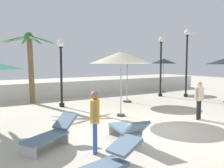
% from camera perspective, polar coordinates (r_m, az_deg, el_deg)
% --- Properties ---
extents(ground_plane, '(56.00, 56.00, 0.00)m').
position_cam_1_polar(ground_plane, '(9.24, 11.24, -10.29)').
color(ground_plane, beige).
extents(boundary_wall, '(25.20, 0.30, 1.07)m').
position_cam_1_polar(boundary_wall, '(17.12, -11.08, -1.28)').
color(boundary_wall, silver).
rests_on(boundary_wall, ground_plane).
extents(patio_umbrella_1, '(2.76, 2.76, 2.92)m').
position_cam_1_polar(patio_umbrella_1, '(11.03, 2.08, 6.04)').
color(patio_umbrella_1, '#333338').
rests_on(patio_umbrella_1, ground_plane).
extents(patio_umbrella_2, '(2.50, 2.50, 2.48)m').
position_cam_1_polar(patio_umbrella_2, '(14.87, 3.52, 4.35)').
color(patio_umbrella_2, '#333338').
rests_on(patio_umbrella_2, ground_plane).
extents(patio_umbrella_5, '(2.02, 2.02, 2.69)m').
position_cam_1_polar(patio_umbrella_5, '(19.89, 11.70, 5.09)').
color(patio_umbrella_5, '#333338').
rests_on(patio_umbrella_5, ground_plane).
extents(palm_tree_0, '(2.92, 2.92, 4.11)m').
position_cam_1_polar(palm_tree_0, '(15.14, -18.28, 5.90)').
color(palm_tree_0, brown).
rests_on(palm_tree_0, ground_plane).
extents(lamp_post_0, '(0.40, 0.40, 3.59)m').
position_cam_1_polar(lamp_post_0, '(13.59, -11.58, 4.61)').
color(lamp_post_0, black).
rests_on(lamp_post_0, ground_plane).
extents(lamp_post_1, '(0.41, 0.41, 4.60)m').
position_cam_1_polar(lamp_post_1, '(17.79, 16.76, 6.69)').
color(lamp_post_1, black).
rests_on(lamp_post_1, ground_plane).
extents(lamp_post_3, '(0.36, 0.36, 4.11)m').
position_cam_1_polar(lamp_post_3, '(17.65, 11.12, 5.24)').
color(lamp_post_3, black).
rests_on(lamp_post_3, ground_plane).
extents(lounge_chair_0, '(1.91, 0.94, 0.81)m').
position_cam_1_polar(lounge_chair_0, '(5.24, -1.76, -17.87)').
color(lounge_chair_0, '#B7B7BC').
rests_on(lounge_chair_0, ground_plane).
extents(lounge_chair_1, '(0.91, 1.95, 0.84)m').
position_cam_1_polar(lounge_chair_1, '(7.73, 3.54, -10.26)').
color(lounge_chair_1, '#B7B7BC').
rests_on(lounge_chair_1, ground_plane).
extents(lounge_chair_2, '(1.89, 1.41, 0.83)m').
position_cam_1_polar(lounge_chair_2, '(7.46, -13.72, -10.95)').
color(lounge_chair_2, '#B7B7BC').
rests_on(lounge_chair_2, ground_plane).
extents(guest_1, '(0.55, 0.31, 1.61)m').
position_cam_1_polar(guest_1, '(11.08, 19.31, -2.77)').
color(guest_1, '#26262D').
rests_on(guest_1, ground_plane).
extents(guest_2, '(0.38, 0.50, 1.69)m').
position_cam_1_polar(guest_2, '(6.65, -3.92, -7.25)').
color(guest_2, '#3359B2').
rests_on(guest_2, ground_plane).
extents(seagull_1, '(0.38, 1.32, 0.19)m').
position_cam_1_polar(seagull_1, '(17.25, 17.62, 10.98)').
color(seagull_1, white).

